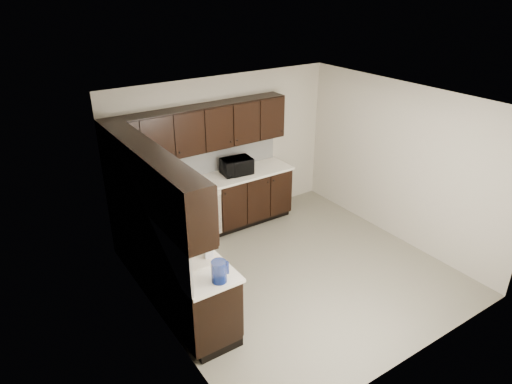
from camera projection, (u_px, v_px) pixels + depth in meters
floor at (295, 272)px, 6.61m from camera, size 4.00×4.00×0.00m
ceiling at (303, 102)px, 5.54m from camera, size 4.00×4.00×0.00m
wall_back at (223, 151)px, 7.57m from camera, size 4.00×0.02×2.50m
wall_left at (158, 238)px, 5.07m from camera, size 0.02×4.00×2.50m
wall_right at (400, 164)px, 7.08m from camera, size 0.02×4.00×2.50m
wall_front at (423, 267)px, 4.57m from camera, size 4.00×0.02×2.50m
lower_cabinets at (197, 235)px, 6.76m from camera, size 3.00×2.80×0.90m
countertop at (195, 204)px, 6.54m from camera, size 3.03×2.83×0.04m
backsplash at (173, 186)px, 6.48m from camera, size 3.00×2.80×0.48m
upper_cabinets at (181, 148)px, 6.20m from camera, size 3.00×2.80×0.70m
dishwasher at (205, 214)px, 7.08m from camera, size 0.58×0.04×0.78m
sink at (187, 258)px, 5.38m from camera, size 0.54×0.82×0.42m
microwave at (237, 166)px, 7.44m from camera, size 0.52×0.38×0.27m
soap_bottle_a at (209, 250)px, 5.22m from camera, size 0.12×0.12×0.21m
soap_bottle_b at (142, 216)px, 5.95m from camera, size 0.09×0.09×0.22m
toaster_oven at (129, 193)px, 6.56m from camera, size 0.47×0.42×0.24m
storage_bin at (180, 235)px, 5.58m from camera, size 0.41×0.30×0.16m
blue_pitcher at (219, 272)px, 4.81m from camera, size 0.21×0.21×0.25m
teal_tumbler at (167, 215)px, 6.01m from camera, size 0.12×0.12×0.20m
paper_towel_roll at (173, 218)px, 5.84m from camera, size 0.16×0.16×0.27m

